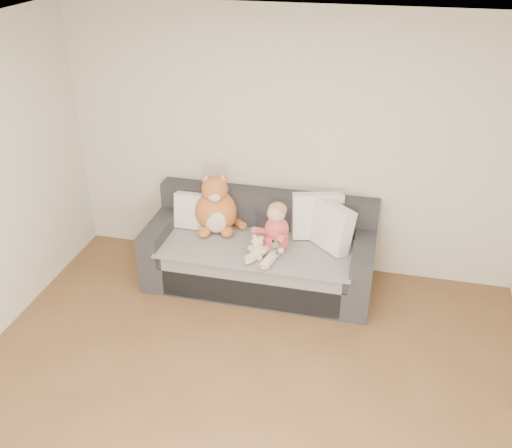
{
  "coord_description": "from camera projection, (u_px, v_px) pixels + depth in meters",
  "views": [
    {
      "loc": [
        0.86,
        -2.61,
        3.3
      ],
      "look_at": [
        -0.2,
        1.87,
        0.75
      ],
      "focal_mm": 40.0,
      "sensor_mm": 36.0,
      "label": 1
    }
  ],
  "objects": [
    {
      "name": "room_shell",
      "position": [
        234.0,
        258.0,
        3.72
      ],
      "size": [
        5.0,
        5.0,
        5.0
      ],
      "color": "brown",
      "rests_on": "ground"
    },
    {
      "name": "plush_cat",
      "position": [
        216.0,
        208.0,
        5.63
      ],
      "size": [
        0.52,
        0.5,
        0.65
      ],
      "rotation": [
        0.0,
        0.0,
        0.26
      ],
      "color": "#B26F27",
      "rests_on": "sofa"
    },
    {
      "name": "sippy_cup",
      "position": [
        275.0,
        254.0,
        5.23
      ],
      "size": [
        0.1,
        0.07,
        0.11
      ],
      "rotation": [
        0.0,
        0.0,
        -0.21
      ],
      "color": "#70348F",
      "rests_on": "sofa"
    },
    {
      "name": "cushion_right_back",
      "position": [
        318.0,
        216.0,
        5.52
      ],
      "size": [
        0.53,
        0.34,
        0.46
      ],
      "rotation": [
        0.0,
        0.0,
        0.26
      ],
      "color": "silver",
      "rests_on": "sofa"
    },
    {
      "name": "cushion_left",
      "position": [
        194.0,
        211.0,
        5.7
      ],
      "size": [
        0.39,
        0.18,
        0.37
      ],
      "rotation": [
        0.0,
        0.0,
        -0.01
      ],
      "color": "silver",
      "rests_on": "sofa"
    },
    {
      "name": "teddy_bear",
      "position": [
        258.0,
        249.0,
        5.23
      ],
      "size": [
        0.19,
        0.14,
        0.24
      ],
      "rotation": [
        0.0,
        0.0,
        -0.2
      ],
      "color": "#CCAE8D",
      "rests_on": "sofa"
    },
    {
      "name": "sofa",
      "position": [
        260.0,
        254.0,
        5.64
      ],
      "size": [
        2.2,
        0.94,
        0.85
      ],
      "color": "#2A2B30",
      "rests_on": "ground"
    },
    {
      "name": "plush_cow",
      "position": [
        275.0,
        246.0,
        5.33
      ],
      "size": [
        0.13,
        0.2,
        0.16
      ],
      "rotation": [
        0.0,
        0.0,
        0.3
      ],
      "color": "white",
      "rests_on": "sofa"
    },
    {
      "name": "toddler",
      "position": [
        274.0,
        232.0,
        5.27
      ],
      "size": [
        0.36,
        0.51,
        0.5
      ],
      "rotation": [
        0.0,
        0.0,
        -0.34
      ],
      "color": "#DD4E56",
      "rests_on": "sofa"
    },
    {
      "name": "cushion_right_front",
      "position": [
        330.0,
        225.0,
        5.36
      ],
      "size": [
        0.5,
        0.48,
        0.45
      ],
      "rotation": [
        0.0,
        0.0,
        -0.75
      ],
      "color": "silver",
      "rests_on": "sofa"
    }
  ]
}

